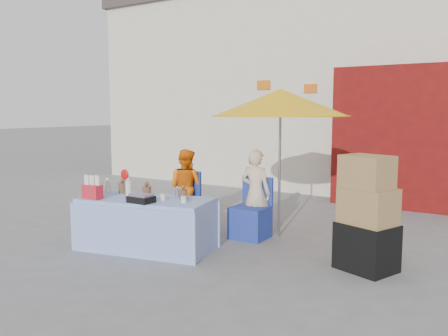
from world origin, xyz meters
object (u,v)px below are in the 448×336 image
Objects in this scene: vendor_orange at (186,187)px; umbrella at (281,103)px; chair_left at (181,210)px; vendor_beige at (256,193)px; market_table at (146,223)px; box_stack at (367,218)px; chair_right at (251,220)px.

vendor_orange is 0.57× the size of umbrella.
chair_left is 0.71× the size of vendor_orange.
chair_left is at bearing 88.32° from vendor_orange.
vendor_beige is 1.31m from umbrella.
umbrella is (1.17, 1.49, 1.55)m from market_table.
umbrella is 2.10m from box_stack.
market_table is at bearing -127.41° from chair_right.
chair_right is at bearing -1.50° from chair_left.
box_stack is at bearing 159.13° from vendor_beige.
vendor_orange is (-1.25, 0.13, 0.34)m from chair_right.
market_table is at bearing -128.22° from umbrella.
market_table is at bearing 55.40° from vendor_beige.
umbrella is (1.55, 0.28, 1.64)m from chair_left.
vendor_beige is at bearing 44.61° from market_table.
market_table is 1.49m from chair_right.
umbrella is (0.30, 0.15, 1.27)m from vendor_beige.
market_table is 1.50× the size of vendor_beige.
chair_right is at bearing 172.37° from vendor_orange.
vendor_beige is at bearing -153.43° from umbrella.
box_stack is (3.02, -0.49, 0.35)m from chair_left.
umbrella is 1.60× the size of box_stack.
chair_left is 2.27m from umbrella.
umbrella reaches higher than box_stack.
vendor_orange is (0.00, 0.13, 0.34)m from chair_left.
market_table is at bearing 104.12° from vendor_orange.
box_stack reaches higher than chair_left.
market_table is at bearing -74.22° from chair_left.
chair_left is at bearing 178.50° from chair_right.
chair_right is at bearing 41.80° from market_table.
vendor_beige reaches higher than vendor_orange.
umbrella is at bearing 152.26° from box_stack.
market_table is 2.20× the size of chair_left.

